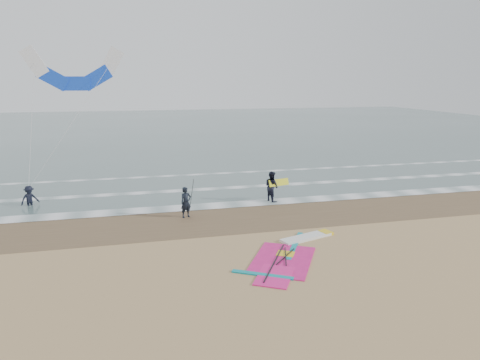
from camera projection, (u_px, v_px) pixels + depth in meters
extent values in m
plane|color=tan|center=(306.00, 261.00, 16.65)|extent=(120.00, 120.00, 0.00)
cube|color=#47605E|center=(181.00, 129.00, 62.10)|extent=(120.00, 80.00, 0.02)
cube|color=brown|center=(263.00, 215.00, 22.33)|extent=(120.00, 5.00, 0.01)
cube|color=white|center=(252.00, 203.00, 24.41)|extent=(120.00, 1.20, 0.02)
cube|color=white|center=(237.00, 187.00, 28.00)|extent=(120.00, 0.70, 0.02)
cube|color=white|center=(223.00, 173.00, 32.27)|extent=(120.00, 0.50, 0.01)
cube|color=white|center=(306.00, 237.00, 19.03)|extent=(2.55, 1.35, 0.12)
cube|color=yellow|center=(326.00, 233.00, 19.60)|extent=(0.61, 0.71, 0.13)
cube|color=#EB1D80|center=(283.00, 260.00, 16.75)|extent=(3.48, 3.85, 0.04)
cube|color=#EB1D80|center=(275.00, 276.00, 15.35)|extent=(1.93, 2.15, 0.05)
cube|color=#0C8C99|center=(295.00, 245.00, 18.19)|extent=(1.78, 2.86, 0.05)
cube|color=#0C8C99|center=(262.00, 275.00, 15.45)|extent=(2.09, 1.33, 0.05)
cube|color=yellow|center=(286.00, 254.00, 17.28)|extent=(0.90, 0.86, 0.05)
cylinder|color=black|center=(274.00, 262.00, 16.46)|extent=(1.84, 3.13, 0.06)
cylinder|color=black|center=(286.00, 256.00, 16.97)|extent=(1.23, 1.36, 0.04)
cylinder|color=black|center=(286.00, 256.00, 16.97)|extent=(0.59, 1.71, 0.04)
imported|color=black|center=(186.00, 202.00, 21.82)|extent=(0.68, 0.58, 1.60)
imported|color=black|center=(272.00, 186.00, 24.70)|extent=(0.96, 1.06, 1.78)
imported|color=black|center=(29.00, 193.00, 23.80)|extent=(1.12, 1.01, 1.51)
cylinder|color=black|center=(192.00, 195.00, 21.80)|extent=(0.17, 0.86, 1.82)
cube|color=yellow|center=(279.00, 182.00, 24.64)|extent=(1.30, 0.51, 0.39)
cube|color=white|center=(34.00, 62.00, 25.79)|extent=(1.64, 0.16, 1.98)
cube|color=blue|center=(53.00, 78.00, 26.23)|extent=(1.98, 0.17, 1.64)
cube|color=blue|center=(75.00, 84.00, 26.60)|extent=(1.78, 0.16, 0.87)
cube|color=blue|center=(97.00, 78.00, 26.81)|extent=(1.98, 0.17, 1.64)
cube|color=white|center=(111.00, 62.00, 26.81)|extent=(1.64, 0.16, 1.98)
cylinder|color=beige|center=(31.00, 123.00, 24.77)|extent=(0.23, 3.81, 7.02)
cylinder|color=beige|center=(72.00, 122.00, 25.28)|extent=(4.72, 3.82, 7.02)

